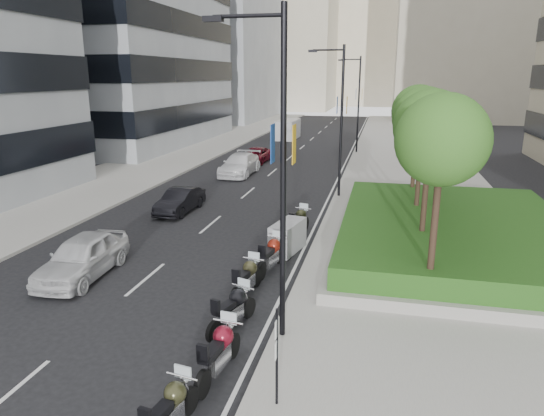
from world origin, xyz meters
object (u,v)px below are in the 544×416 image
(lamp_post_1, at_px, (339,114))
(car_b, at_px, (180,201))
(car_c, at_px, (240,164))
(motorcycle_3, at_px, (247,278))
(parking_sign, at_px, (277,352))
(motorcycle_2, at_px, (233,309))
(motorcycle_4, at_px, (271,255))
(motorcycle_1, at_px, (219,352))
(lamp_post_2, at_px, (357,100))
(motorcycle_6, at_px, (299,222))
(car_a, at_px, (82,257))
(motorcycle_0, at_px, (169,411))
(car_d, at_px, (255,155))
(motorcycle_5, at_px, (288,237))
(lamp_post_0, at_px, (277,164))
(delivery_van, at_px, (288,130))

(lamp_post_1, relative_size, car_b, 2.27)
(car_c, bearing_deg, motorcycle_3, -72.17)
(parking_sign, height_order, motorcycle_2, parking_sign)
(motorcycle_4, bearing_deg, car_c, 31.16)
(lamp_post_1, bearing_deg, car_c, 144.88)
(motorcycle_1, distance_m, car_c, 25.49)
(lamp_post_2, relative_size, car_c, 1.66)
(motorcycle_1, xyz_separation_m, motorcycle_4, (-0.25, 6.86, -0.00))
(motorcycle_3, xyz_separation_m, motorcycle_6, (0.60, 6.82, 0.01))
(car_a, bearing_deg, motorcycle_0, -49.28)
(lamp_post_2, bearing_deg, parking_sign, -89.01)
(lamp_post_2, distance_m, motorcycle_1, 37.33)
(car_b, bearing_deg, motorcycle_0, -64.82)
(lamp_post_1, distance_m, motorcycle_2, 17.39)
(car_c, bearing_deg, car_d, 92.64)
(motorcycle_2, height_order, motorcycle_3, same)
(car_a, height_order, car_d, car_a)
(motorcycle_2, relative_size, motorcycle_6, 0.96)
(lamp_post_2, bearing_deg, motorcycle_4, -92.42)
(motorcycle_4, bearing_deg, motorcycle_0, -169.50)
(lamp_post_1, xyz_separation_m, parking_sign, (0.66, -20.00, -3.61))
(motorcycle_0, relative_size, motorcycle_5, 0.98)
(motorcycle_3, xyz_separation_m, car_d, (-6.44, 25.35, 0.01))
(car_d, bearing_deg, motorcycle_6, -64.83)
(car_d, bearing_deg, motorcycle_1, -72.42)
(motorcycle_0, xyz_separation_m, motorcycle_3, (-0.27, 6.82, 0.03))
(motorcycle_1, height_order, car_d, car_d)
(motorcycle_0, relative_size, motorcycle_6, 0.95)
(motorcycle_1, xyz_separation_m, motorcycle_6, (0.02, 11.37, -0.02))
(motorcycle_0, bearing_deg, lamp_post_2, 7.26)
(lamp_post_0, height_order, delivery_van, lamp_post_0)
(car_a, bearing_deg, car_c, 86.64)
(car_a, bearing_deg, lamp_post_0, -21.54)
(motorcycle_2, height_order, car_c, car_c)
(lamp_post_2, bearing_deg, motorcycle_1, -91.58)
(motorcycle_2, bearing_deg, motorcycle_1, -152.34)
(car_c, relative_size, car_d, 1.19)
(parking_sign, height_order, car_d, parking_sign)
(lamp_post_1, bearing_deg, motorcycle_1, -93.07)
(lamp_post_1, relative_size, motorcycle_1, 3.66)
(motorcycle_1, height_order, motorcycle_5, motorcycle_5)
(motorcycle_0, distance_m, car_b, 17.43)
(lamp_post_0, xyz_separation_m, lamp_post_1, (0.00, 17.00, 0.00))
(car_d, bearing_deg, motorcycle_4, -69.27)
(motorcycle_2, distance_m, motorcycle_4, 4.56)
(lamp_post_0, relative_size, lamp_post_2, 1.00)
(motorcycle_1, bearing_deg, car_d, 19.45)
(parking_sign, distance_m, car_a, 10.41)
(car_b, bearing_deg, motorcycle_5, -31.67)
(car_a, bearing_deg, motorcycle_1, -37.12)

